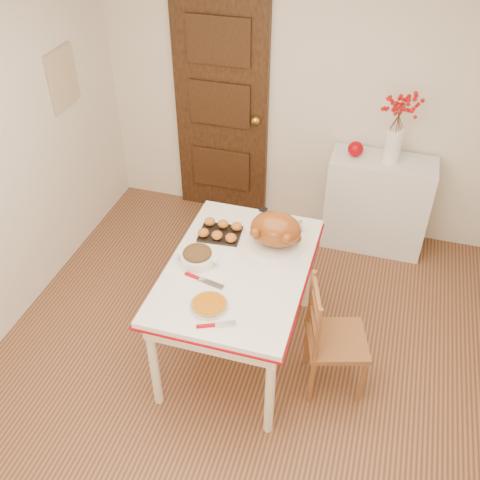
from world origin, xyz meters
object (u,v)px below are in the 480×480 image
(sideboard, at_px, (377,204))
(turkey_platter, at_px, (276,231))
(chair_oak, at_px, (337,338))
(pumpkin_pie, at_px, (209,305))
(kitchen_table, at_px, (238,310))

(sideboard, relative_size, turkey_platter, 2.15)
(chair_oak, xyz_separation_m, pumpkin_pie, (-0.76, -0.31, 0.39))
(sideboard, relative_size, chair_oak, 0.99)
(chair_oak, bearing_deg, pumpkin_pie, 95.48)
(turkey_platter, xyz_separation_m, pumpkin_pie, (-0.24, -0.68, -0.10))
(sideboard, relative_size, kitchen_table, 0.65)
(kitchen_table, xyz_separation_m, chair_oak, (0.70, -0.09, 0.03))
(sideboard, bearing_deg, turkey_platter, -115.81)
(kitchen_table, bearing_deg, pumpkin_pie, -97.88)
(chair_oak, relative_size, turkey_platter, 2.16)
(kitchen_table, relative_size, turkey_platter, 3.32)
(kitchen_table, height_order, pumpkin_pie, pumpkin_pie)
(turkey_platter, bearing_deg, pumpkin_pie, -96.02)
(sideboard, bearing_deg, kitchen_table, -117.24)
(kitchen_table, bearing_deg, chair_oak, -7.55)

